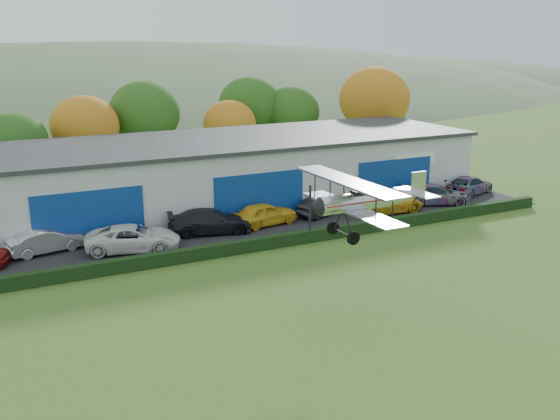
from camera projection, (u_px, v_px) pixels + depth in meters
name	position (u px, v px, depth m)	size (l,w,h in m)	color
ground	(378.00, 381.00, 23.91)	(300.00, 300.00, 0.00)	#3E5F1E
apron	(240.00, 228.00, 43.30)	(48.00, 9.00, 0.05)	black
hedge	(269.00, 242.00, 39.06)	(46.00, 0.60, 0.80)	black
hangar	(228.00, 171.00, 49.48)	(40.60, 12.60, 5.30)	#B2B7BC
tree_belt	(137.00, 119.00, 57.82)	(75.70, 13.22, 10.12)	#3D2614
distant_hills	(18.00, 153.00, 146.29)	(430.00, 196.00, 56.00)	#4C6642
car_1	(46.00, 241.00, 38.11)	(1.62, 4.63, 1.53)	silver
car_2	(133.00, 238.00, 38.43)	(2.68, 5.82, 1.62)	silver
car_3	(210.00, 221.00, 41.95)	(2.34, 5.76, 1.67)	black
car_4	(265.00, 214.00, 43.75)	(1.94, 4.82, 1.64)	gold
car_5	(322.00, 206.00, 46.26)	(1.52, 4.36, 1.44)	black
car_6	(386.00, 202.00, 46.97)	(2.68, 5.82, 1.62)	gold
car_7	(435.00, 194.00, 49.39)	(2.24, 5.51, 1.60)	gray
car_8	(469.00, 185.00, 52.64)	(2.17, 5.33, 1.55)	gray
biplane	(365.00, 199.00, 28.82)	(6.59, 7.49, 2.82)	silver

